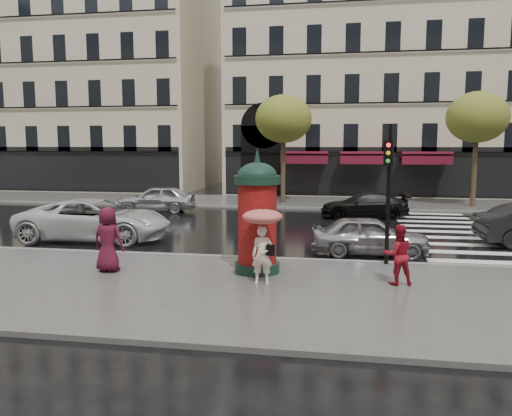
% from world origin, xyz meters
% --- Properties ---
extents(ground, '(160.00, 160.00, 0.00)m').
position_xyz_m(ground, '(0.00, 0.00, 0.00)').
color(ground, black).
rests_on(ground, ground).
extents(near_sidewalk, '(90.00, 7.00, 0.12)m').
position_xyz_m(near_sidewalk, '(0.00, -0.50, 0.06)').
color(near_sidewalk, '#474744').
rests_on(near_sidewalk, ground).
extents(far_sidewalk, '(90.00, 6.00, 0.12)m').
position_xyz_m(far_sidewalk, '(0.00, 19.00, 0.06)').
color(far_sidewalk, '#474744').
rests_on(far_sidewalk, ground).
extents(near_kerb, '(90.00, 0.25, 0.14)m').
position_xyz_m(near_kerb, '(0.00, 3.00, 0.07)').
color(near_kerb, slate).
rests_on(near_kerb, ground).
extents(far_kerb, '(90.00, 0.25, 0.14)m').
position_xyz_m(far_kerb, '(0.00, 16.00, 0.07)').
color(far_kerb, slate).
rests_on(far_kerb, ground).
extents(zebra_crossing, '(3.60, 11.75, 0.01)m').
position_xyz_m(zebra_crossing, '(6.00, 9.60, 0.01)').
color(zebra_crossing, silver).
rests_on(zebra_crossing, ground).
extents(bldg_far_corner, '(26.00, 14.00, 22.90)m').
position_xyz_m(bldg_far_corner, '(6.00, 30.00, 11.31)').
color(bldg_far_corner, '#B7A88C').
rests_on(bldg_far_corner, ground).
extents(bldg_far_left, '(24.00, 14.00, 22.90)m').
position_xyz_m(bldg_far_left, '(-22.00, 30.00, 11.31)').
color(bldg_far_left, '#B7A88C').
rests_on(bldg_far_left, ground).
extents(tree_far_left, '(3.40, 3.40, 6.64)m').
position_xyz_m(tree_far_left, '(-2.00, 18.00, 5.17)').
color(tree_far_left, '#38281C').
rests_on(tree_far_left, ground).
extents(tree_far_right, '(3.40, 3.40, 6.64)m').
position_xyz_m(tree_far_right, '(9.00, 18.00, 5.17)').
color(tree_far_right, '#38281C').
rests_on(tree_far_right, ground).
extents(woman_umbrella, '(1.03, 1.03, 1.98)m').
position_xyz_m(woman_umbrella, '(-0.49, 0.08, 1.42)').
color(woman_umbrella, '#F6E1CB').
rests_on(woman_umbrella, near_sidewalk).
extents(woman_red, '(0.85, 0.73, 1.54)m').
position_xyz_m(woman_red, '(2.91, 0.56, 0.89)').
color(woman_red, maroon).
rests_on(woman_red, near_sidewalk).
extents(man_burgundy, '(0.94, 0.66, 1.82)m').
position_xyz_m(man_burgundy, '(-4.93, 0.57, 1.03)').
color(man_burgundy, '#4C0F24').
rests_on(man_burgundy, near_sidewalk).
extents(morris_column, '(1.28, 1.28, 3.45)m').
position_xyz_m(morris_column, '(-0.81, 1.21, 1.77)').
color(morris_column, black).
rests_on(morris_column, near_sidewalk).
extents(traffic_light, '(0.29, 0.40, 4.12)m').
position_xyz_m(traffic_light, '(2.82, 2.72, 2.62)').
color(traffic_light, black).
rests_on(traffic_light, near_sidewalk).
extents(car_silver, '(3.93, 1.74, 1.32)m').
position_xyz_m(car_silver, '(2.43, 4.48, 0.66)').
color(car_silver, '#999A9E').
rests_on(car_silver, ground).
extents(car_white, '(5.90, 2.99, 1.60)m').
position_xyz_m(car_white, '(-7.81, 5.38, 0.80)').
color(car_white, silver).
rests_on(car_white, ground).
extents(car_black, '(4.51, 2.20, 1.26)m').
position_xyz_m(car_black, '(2.66, 13.29, 0.63)').
color(car_black, black).
rests_on(car_black, ground).
extents(car_far_silver, '(4.43, 2.24, 1.45)m').
position_xyz_m(car_far_silver, '(-8.45, 13.59, 0.72)').
color(car_far_silver, '#B0AFB4').
rests_on(car_far_silver, ground).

